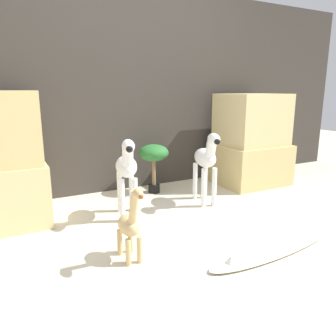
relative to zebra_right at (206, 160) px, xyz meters
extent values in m
plane|color=beige|center=(-0.48, -0.77, -0.45)|extent=(14.00, 14.00, 0.00)
cube|color=#38332D|center=(-0.48, 0.89, 0.65)|extent=(6.40, 0.08, 2.20)
cube|color=#D1B775|center=(0.89, 0.39, -0.21)|extent=(0.80, 0.69, 0.48)
cube|color=#DBC184|center=(0.89, 0.39, 0.32)|extent=(0.71, 0.61, 0.59)
cylinder|color=white|center=(0.03, -0.10, -0.26)|extent=(0.05, 0.05, 0.38)
cylinder|color=white|center=(-0.07, -0.07, -0.26)|extent=(0.05, 0.05, 0.38)
cylinder|color=white|center=(0.09, 0.15, -0.26)|extent=(0.05, 0.05, 0.38)
cylinder|color=white|center=(-0.02, 0.17, -0.26)|extent=(0.05, 0.05, 0.38)
ellipsoid|color=white|center=(0.01, 0.04, 0.01)|extent=(0.26, 0.39, 0.18)
cylinder|color=white|center=(-0.03, -0.11, 0.14)|extent=(0.12, 0.16, 0.21)
ellipsoid|color=white|center=(-0.04, -0.17, 0.22)|extent=(0.14, 0.20, 0.11)
sphere|color=black|center=(-0.06, -0.25, 0.21)|extent=(0.06, 0.06, 0.06)
cube|color=black|center=(-0.03, -0.11, 0.15)|extent=(0.04, 0.09, 0.17)
cylinder|color=white|center=(-0.79, -0.10, -0.26)|extent=(0.05, 0.05, 0.38)
cylinder|color=white|center=(-0.90, -0.07, -0.26)|extent=(0.05, 0.05, 0.38)
cylinder|color=white|center=(-0.73, 0.15, -0.26)|extent=(0.05, 0.05, 0.38)
cylinder|color=white|center=(-0.83, 0.18, -0.26)|extent=(0.05, 0.05, 0.38)
ellipsoid|color=white|center=(-0.81, 0.04, 0.01)|extent=(0.27, 0.40, 0.18)
cylinder|color=white|center=(-0.85, -0.11, 0.14)|extent=(0.12, 0.16, 0.21)
ellipsoid|color=white|center=(-0.87, -0.16, 0.22)|extent=(0.15, 0.21, 0.11)
sphere|color=black|center=(-0.89, -0.24, 0.21)|extent=(0.06, 0.06, 0.06)
cube|color=black|center=(-0.85, -0.11, 0.15)|extent=(0.04, 0.09, 0.17)
cylinder|color=tan|center=(-1.03, -0.77, -0.36)|extent=(0.04, 0.04, 0.18)
cylinder|color=tan|center=(-1.11, -0.77, -0.36)|extent=(0.04, 0.04, 0.18)
cylinder|color=tan|center=(-1.03, -0.61, -0.36)|extent=(0.04, 0.04, 0.18)
cylinder|color=tan|center=(-1.11, -0.61, -0.36)|extent=(0.04, 0.04, 0.18)
ellipsoid|color=tan|center=(-1.07, -0.69, -0.21)|extent=(0.13, 0.23, 0.13)
cylinder|color=tan|center=(-1.07, -0.79, -0.06)|extent=(0.05, 0.13, 0.26)
ellipsoid|color=tan|center=(-1.07, -0.87, 0.06)|extent=(0.06, 0.10, 0.06)
sphere|color=brown|center=(-1.07, -0.91, 0.05)|extent=(0.03, 0.03, 0.03)
cylinder|color=black|center=(-0.30, 0.57, -0.40)|extent=(0.13, 0.13, 0.09)
cylinder|color=brown|center=(-0.30, 0.57, -0.22)|extent=(0.04, 0.04, 0.27)
ellipsoid|color=#286B2D|center=(-0.30, 0.57, 0.00)|extent=(0.33, 0.33, 0.18)
ellipsoid|color=silver|center=(-0.12, -1.06, -0.43)|extent=(1.21, 0.35, 0.04)
cone|color=white|center=(-0.53, -1.09, -0.40)|extent=(0.08, 0.08, 0.05)
camera|label=1|loc=(-1.77, -2.60, 0.66)|focal=35.00mm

